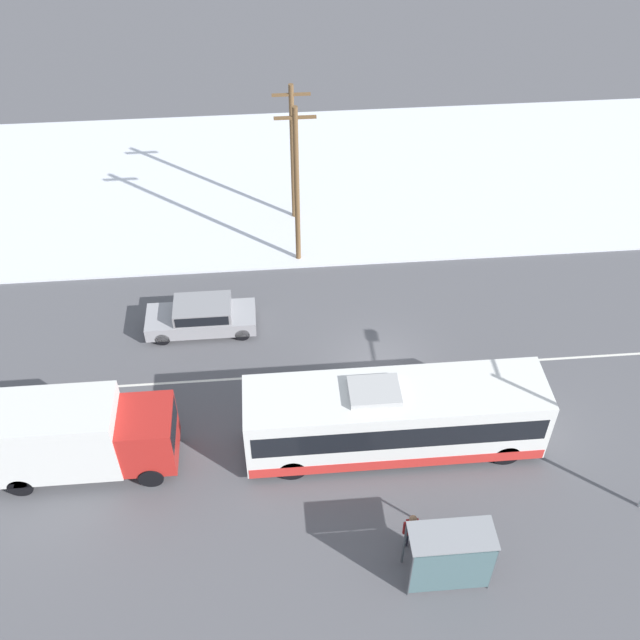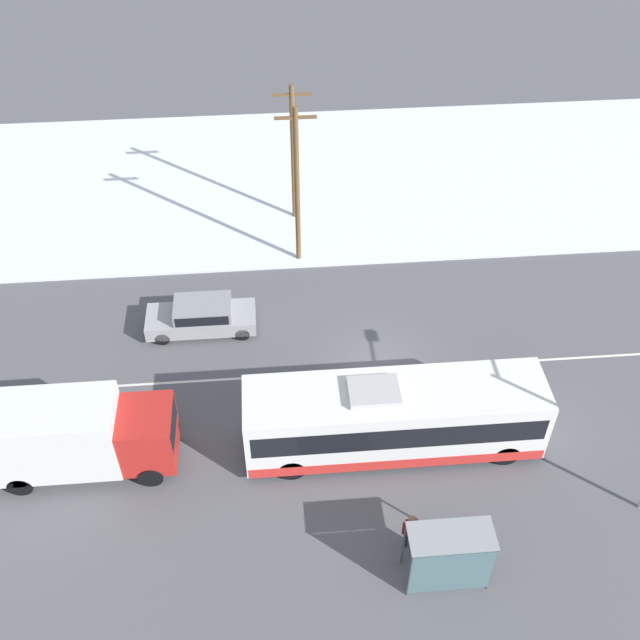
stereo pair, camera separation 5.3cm
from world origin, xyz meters
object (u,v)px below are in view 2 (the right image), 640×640
object	(u,v)px
box_truck	(68,435)
utility_pole_snowlot	(293,152)
pedestrian_at_stop	(411,528)
city_bus	(394,418)
utility_pole_roadside	(297,186)
bus_shelter	(451,556)
sedan_car	(202,315)

from	to	relation	value
box_truck	utility_pole_snowlot	xyz separation A→B (m)	(8.83, 15.05, 2.08)
box_truck	pedestrian_at_stop	world-z (taller)	box_truck
city_bus	pedestrian_at_stop	distance (m)	4.23
box_truck	utility_pole_roadside	size ratio (longest dim) A/B	0.88
bus_shelter	sedan_car	bearing A→B (deg)	122.82
box_truck	sedan_car	xyz separation A→B (m)	(4.34, 6.98, -0.98)
city_bus	box_truck	world-z (taller)	box_truck
utility_pole_roadside	utility_pole_snowlot	size ratio (longest dim) A/B	1.10
city_bus	pedestrian_at_stop	xyz separation A→B (m)	(-0.05, -4.20, -0.54)
sedan_car	utility_pole_roadside	distance (m)	7.22
bus_shelter	utility_pole_roadside	xyz separation A→B (m)	(-3.67, 17.15, 2.55)
bus_shelter	utility_pole_snowlot	world-z (taller)	utility_pole_snowlot
box_truck	utility_pole_snowlot	distance (m)	17.57
pedestrian_at_stop	utility_pole_roadside	distance (m)	16.26
pedestrian_at_stop	utility_pole_roadside	size ratio (longest dim) A/B	0.21
bus_shelter	box_truck	bearing A→B (deg)	155.68
city_bus	pedestrian_at_stop	size ratio (longest dim) A/B	6.42
sedan_car	bus_shelter	size ratio (longest dim) A/B	1.76
pedestrian_at_stop	utility_pole_snowlot	bearing A→B (deg)	98.02
sedan_car	utility_pole_roadside	xyz separation A→B (m)	(4.47, 4.53, 3.42)
utility_pole_roadside	sedan_car	bearing A→B (deg)	-134.64
box_truck	bus_shelter	xyz separation A→B (m)	(12.48, -5.64, -0.11)
sedan_car	box_truck	bearing A→B (deg)	58.11
city_bus	utility_pole_roadside	xyz separation A→B (m)	(-2.78, 11.51, 2.64)
city_bus	sedan_car	size ratio (longest dim) A/B	2.30
bus_shelter	pedestrian_at_stop	bearing A→B (deg)	123.15
bus_shelter	city_bus	bearing A→B (deg)	98.98
pedestrian_at_stop	bus_shelter	xyz separation A→B (m)	(0.94, -1.44, 0.64)
pedestrian_at_stop	utility_pole_roadside	bearing A→B (deg)	99.86
sedan_car	utility_pole_snowlot	bearing A→B (deg)	-119.10
sedan_car	utility_pole_snowlot	distance (m)	9.72
sedan_car	bus_shelter	xyz separation A→B (m)	(8.14, -12.62, 0.87)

